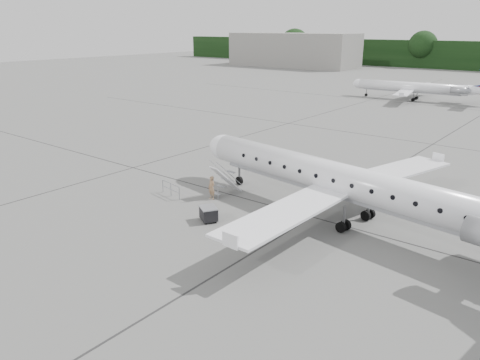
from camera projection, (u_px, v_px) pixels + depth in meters
The scene contains 8 objects.
ground at pixel (303, 279), 23.29m from camera, with size 320.00×320.00×0.00m, color slate.
terminal_building at pixel (293, 50), 144.92m from camera, with size 40.00×14.00×10.00m, color gray.
main_regional_jet at pixel (346, 165), 29.17m from camera, with size 29.23×21.04×7.49m, color white, non-canonical shape.
airstair at pixel (226, 180), 34.62m from camera, with size 0.85×2.44×2.35m, color white, non-canonical shape.
passenger at pixel (212, 188), 33.83m from camera, with size 0.63×0.41×1.73m, color #9A7554.
safety_railing at pixel (171, 190), 34.49m from camera, with size 2.20×0.08×1.00m, color #909298, non-canonical shape.
baggage_cart at pixel (209, 214), 30.07m from camera, with size 1.17×0.95×1.02m, color black, non-canonical shape.
bg_regional_left at pixel (412, 82), 78.93m from camera, with size 22.99×16.55×6.03m, color white, non-canonical shape.
Camera 1 is at (10.31, -18.08, 11.98)m, focal length 35.00 mm.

